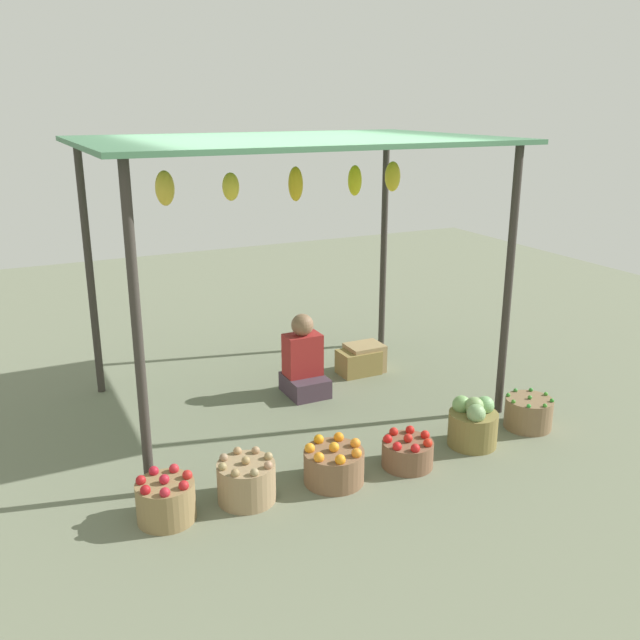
% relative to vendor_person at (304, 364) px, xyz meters
% --- Properties ---
extents(ground_plane, '(14.00, 14.00, 0.00)m').
position_rel_vendor_person_xyz_m(ground_plane, '(-0.17, -0.13, -0.30)').
color(ground_plane, slate).
extents(market_stall_structure, '(3.42, 2.34, 2.38)m').
position_rel_vendor_person_xyz_m(market_stall_structure, '(-0.17, -0.13, 1.90)').
color(market_stall_structure, '#38332D').
rests_on(market_stall_structure, ground).
extents(vendor_person, '(0.36, 0.44, 0.78)m').
position_rel_vendor_person_xyz_m(vendor_person, '(0.00, 0.00, 0.00)').
color(vendor_person, '#453340').
rests_on(vendor_person, ground).
extents(basket_red_apples, '(0.39, 0.39, 0.33)m').
position_rel_vendor_person_xyz_m(basket_red_apples, '(-1.70, -1.52, -0.15)').
color(basket_red_apples, olive).
rests_on(basket_red_apples, ground).
extents(basket_potatoes, '(0.41, 0.41, 0.33)m').
position_rel_vendor_person_xyz_m(basket_potatoes, '(-1.14, -1.53, -0.15)').
color(basket_potatoes, '#9B7F5B').
rests_on(basket_potatoes, ground).
extents(basket_oranges, '(0.44, 0.44, 0.31)m').
position_rel_vendor_person_xyz_m(basket_oranges, '(-0.48, -1.57, -0.17)').
color(basket_oranges, brown).
rests_on(basket_oranges, ground).
extents(basket_red_tomatoes, '(0.39, 0.39, 0.26)m').
position_rel_vendor_person_xyz_m(basket_red_tomatoes, '(0.13, -1.61, -0.19)').
color(basket_red_tomatoes, brown).
rests_on(basket_red_tomatoes, ground).
extents(basket_cabbages, '(0.40, 0.40, 0.41)m').
position_rel_vendor_person_xyz_m(basket_cabbages, '(0.78, -1.55, -0.11)').
color(basket_cabbages, olive).
rests_on(basket_cabbages, ground).
extents(basket_green_chilies, '(0.40, 0.40, 0.29)m').
position_rel_vendor_person_xyz_m(basket_green_chilies, '(1.41, -1.51, -0.17)').
color(basket_green_chilies, '#7E6345').
rests_on(basket_green_chilies, ground).
extents(wooden_crate_near_vendor, '(0.41, 0.28, 0.25)m').
position_rel_vendor_person_xyz_m(wooden_crate_near_vendor, '(0.71, 0.21, -0.18)').
color(wooden_crate_near_vendor, olive).
rests_on(wooden_crate_near_vendor, ground).
extents(wooden_crate_stacked_rear, '(0.37, 0.30, 0.29)m').
position_rel_vendor_person_xyz_m(wooden_crate_stacked_rear, '(0.80, 0.24, -0.15)').
color(wooden_crate_stacked_rear, '#A18558').
rests_on(wooden_crate_stacked_rear, ground).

